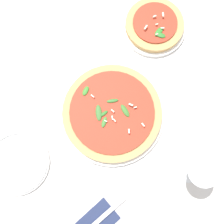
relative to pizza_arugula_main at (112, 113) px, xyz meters
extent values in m
plane|color=silver|center=(-0.02, -0.01, -0.02)|extent=(6.00, 6.00, 0.00)
cylinder|color=white|center=(0.00, 0.00, -0.01)|extent=(0.31, 0.31, 0.01)
cylinder|color=tan|center=(0.00, 0.00, 0.00)|extent=(0.29, 0.29, 0.02)
cylinder|color=#B73823|center=(0.00, 0.00, 0.02)|extent=(0.24, 0.24, 0.01)
ellipsoid|color=#31752A|center=(0.02, 0.00, 0.02)|extent=(0.03, 0.01, 0.01)
ellipsoid|color=#3E7C31|center=(0.03, 0.02, 0.02)|extent=(0.03, 0.03, 0.01)
ellipsoid|color=#3A732B|center=(-0.03, 0.01, 0.02)|extent=(0.02, 0.04, 0.01)
ellipsoid|color=#3B712F|center=(0.04, -0.01, 0.02)|extent=(0.03, 0.05, 0.01)
ellipsoid|color=#3B822B|center=(0.04, -0.09, 0.02)|extent=(0.03, 0.03, 0.01)
ellipsoid|color=#3A7430|center=(-0.01, -0.03, 0.02)|extent=(0.04, 0.02, 0.01)
cube|color=#EFE5C6|center=(0.01, 0.02, 0.03)|extent=(0.01, 0.01, 0.01)
cube|color=#EFE5C6|center=(-0.06, 0.07, 0.03)|extent=(0.01, 0.01, 0.01)
cube|color=#EFE5C6|center=(-0.06, 0.01, 0.03)|extent=(0.01, 0.01, 0.01)
cube|color=#EFE5C6|center=(0.00, 0.00, 0.03)|extent=(0.01, 0.01, 0.01)
cube|color=#EFE5C6|center=(-0.06, 0.02, 0.03)|extent=(0.01, 0.00, 0.00)
cube|color=#EFE5C6|center=(-0.02, 0.07, 0.03)|extent=(0.01, 0.01, 0.01)
cube|color=#EFE5C6|center=(0.03, 0.02, 0.03)|extent=(0.01, 0.01, 0.00)
cube|color=#EFE5C6|center=(0.03, -0.06, 0.03)|extent=(0.01, 0.01, 0.01)
cube|color=#EFE5C6|center=(0.00, 0.03, 0.03)|extent=(0.01, 0.01, 0.01)
cylinder|color=white|center=(-0.23, -0.20, -0.01)|extent=(0.20, 0.20, 0.01)
cylinder|color=tan|center=(-0.23, -0.20, 0.00)|extent=(0.18, 0.18, 0.02)
cylinder|color=#B73823|center=(-0.23, -0.20, 0.02)|extent=(0.14, 0.14, 0.01)
ellipsoid|color=#31822C|center=(-0.23, -0.16, 0.02)|extent=(0.04, 0.03, 0.01)
ellipsoid|color=#317A2D|center=(-0.23, -0.15, 0.02)|extent=(0.03, 0.03, 0.01)
cube|color=#EFE5C6|center=(-0.26, -0.21, 0.03)|extent=(0.01, 0.01, 0.01)
cube|color=#EFE5C6|center=(-0.24, -0.21, 0.03)|extent=(0.01, 0.00, 0.01)
cube|color=#EFE5C6|center=(-0.22, -0.16, 0.03)|extent=(0.01, 0.00, 0.00)
cube|color=#EFE5C6|center=(-0.20, -0.19, 0.03)|extent=(0.01, 0.01, 0.01)
cube|color=#EFE5C6|center=(-0.23, -0.19, 0.03)|extent=(0.01, 0.00, 0.00)
cube|color=#EFE5C6|center=(-0.24, -0.17, 0.03)|extent=(0.01, 0.01, 0.01)
cylinder|color=white|center=(-0.13, 0.24, -0.01)|extent=(0.07, 0.07, 0.00)
cylinder|color=white|center=(-0.13, 0.24, 0.02)|extent=(0.01, 0.01, 0.06)
cone|color=white|center=(-0.13, 0.24, 0.08)|extent=(0.08, 0.08, 0.07)
cylinder|color=beige|center=(-0.13, 0.24, 0.07)|extent=(0.04, 0.04, 0.02)
cube|color=navy|center=(0.16, 0.26, -0.01)|extent=(0.13, 0.10, 0.01)
cube|color=silver|center=(0.13, 0.25, -0.01)|extent=(0.13, 0.05, 0.00)
cylinder|color=white|center=(0.30, 0.02, -0.01)|extent=(0.18, 0.18, 0.01)
torus|color=white|center=(0.30, 0.02, 0.00)|extent=(0.18, 0.18, 0.01)
camera|label=1|loc=(0.06, 0.13, 0.75)|focal=42.00mm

